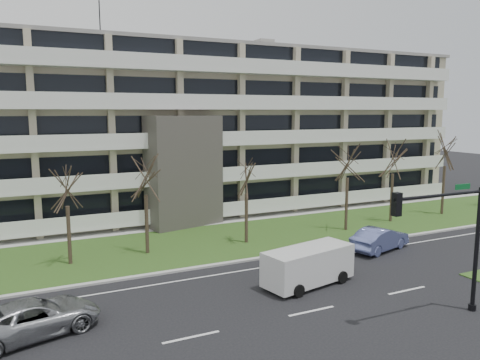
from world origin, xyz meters
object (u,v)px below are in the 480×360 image
silver_pickup (34,318)px  blue_sedan (380,239)px  white_van (309,263)px  traffic_signal (451,233)px

silver_pickup → blue_sedan: 21.83m
white_van → traffic_signal: (3.37, -6.12, 2.76)m
silver_pickup → traffic_signal: bearing=-125.3°
blue_sedan → traffic_signal: traffic_signal is taller
white_van → traffic_signal: size_ratio=0.90×
silver_pickup → traffic_signal: traffic_signal is taller
blue_sedan → white_van: (-7.86, -3.24, 0.43)m
silver_pickup → white_van: (13.74, -0.07, 0.46)m
silver_pickup → traffic_signal: size_ratio=0.89×
blue_sedan → silver_pickup: bearing=82.1°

